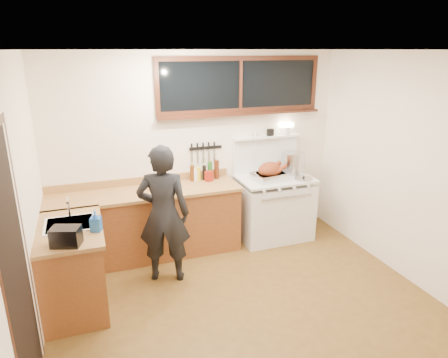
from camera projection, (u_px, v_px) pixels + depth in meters
name	position (u px, v px, depth m)	size (l,w,h in m)	color
ground_plane	(246.00, 305.00, 4.28)	(4.00, 3.50, 0.02)	brown
room_shell	(249.00, 156.00, 3.76)	(4.10, 3.60, 2.65)	white
counter_back	(147.00, 223.00, 5.17)	(2.44, 0.64, 1.00)	brown
counter_left	(73.00, 267.00, 4.15)	(0.64, 1.09, 0.90)	brown
sink_unit	(71.00, 229.00, 4.10)	(0.50, 0.45, 0.37)	white
vintage_stove	(273.00, 206.00, 5.71)	(1.02, 0.74, 1.60)	white
back_window	(241.00, 91.00, 5.36)	(2.32, 0.13, 0.77)	black
left_doorway	(18.00, 276.00, 2.80)	(0.02, 1.04, 2.17)	black
knife_strip	(205.00, 149.00, 5.44)	(0.46, 0.03, 0.28)	black
man	(164.00, 214.00, 4.54)	(0.69, 0.56, 1.63)	black
soap_bottle	(96.00, 221.00, 3.90)	(0.12, 0.13, 0.22)	#225BAD
toaster	(66.00, 236.00, 3.62)	(0.29, 0.24, 0.17)	black
cutting_board	(162.00, 188.00, 4.98)	(0.49, 0.40, 0.14)	#A47641
roast_turkey	(270.00, 173.00, 5.44)	(0.49, 0.40, 0.25)	silver
stockpot	(293.00, 163.00, 5.71)	(0.34, 0.34, 0.31)	silver
saucepan	(272.00, 170.00, 5.69)	(0.20, 0.30, 0.12)	silver
pot_lid	(304.00, 179.00, 5.47)	(0.32, 0.32, 0.04)	silver
coffee_tin	(209.00, 176.00, 5.39)	(0.11, 0.10, 0.14)	maroon
pitcher	(195.00, 175.00, 5.41)	(0.10, 0.10, 0.15)	white
bottle_cluster	(206.00, 172.00, 5.44)	(0.41, 0.07, 0.26)	black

